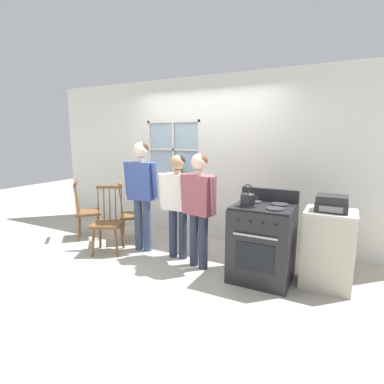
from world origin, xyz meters
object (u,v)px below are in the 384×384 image
at_px(kettle, 248,198).
at_px(potted_plant, 181,173).
at_px(side_counter, 328,248).
at_px(chair_near_wall, 87,212).
at_px(person_elderly_left, 142,185).
at_px(stereo, 332,204).
at_px(chair_by_window, 131,215).
at_px(chair_center_cluster, 108,223).
at_px(person_adult_right, 199,200).
at_px(person_teen_center, 178,197).
at_px(stove, 262,242).

bearing_deg(kettle, potted_plant, 142.54).
height_order(kettle, side_counter, kettle).
height_order(chair_near_wall, person_elderly_left, person_elderly_left).
bearing_deg(potted_plant, stereo, -20.24).
height_order(chair_by_window, potted_plant, potted_plant).
relative_size(person_elderly_left, potted_plant, 5.59).
xyz_separation_m(chair_center_cluster, potted_plant, (0.54, 1.28, 0.65)).
distance_m(chair_near_wall, person_adult_right, 2.30).
bearing_deg(chair_center_cluster, potted_plant, 41.24).
distance_m(chair_near_wall, person_elderly_left, 1.34).
distance_m(person_teen_center, stove, 1.31).
bearing_deg(stove, side_counter, 15.09).
distance_m(chair_center_cluster, side_counter, 3.02).
height_order(chair_by_window, stove, stove).
bearing_deg(chair_by_window, stereo, -135.73).
xyz_separation_m(chair_center_cluster, person_elderly_left, (0.42, 0.31, 0.57)).
xyz_separation_m(person_teen_center, stereo, (1.96, 0.07, 0.09)).
bearing_deg(potted_plant, person_adult_right, -51.26).
bearing_deg(chair_near_wall, stereo, -135.46).
height_order(stove, stereo, stove).
bearing_deg(kettle, chair_by_window, 167.44).
bearing_deg(chair_near_wall, kettle, -141.31).
relative_size(chair_by_window, person_adult_right, 0.66).
xyz_separation_m(chair_by_window, person_elderly_left, (0.42, -0.23, 0.57)).
relative_size(person_adult_right, side_counter, 1.68).
height_order(chair_by_window, person_elderly_left, person_elderly_left).
distance_m(chair_by_window, chair_near_wall, 0.81).
bearing_deg(person_adult_right, chair_by_window, 177.83).
relative_size(kettle, potted_plant, 0.84).
bearing_deg(person_adult_right, person_teen_center, 172.13).
bearing_deg(person_adult_right, chair_center_cluster, -161.13).
distance_m(person_elderly_left, potted_plant, 0.98).
xyz_separation_m(chair_near_wall, stove, (3.07, -0.15, 0.03)).
bearing_deg(person_teen_center, chair_near_wall, 175.84).
bearing_deg(chair_by_window, person_adult_right, -147.61).
height_order(potted_plant, side_counter, potted_plant).
bearing_deg(chair_by_window, person_teen_center, -145.29).
xyz_separation_m(person_teen_center, potted_plant, (-0.50, 0.97, 0.20)).
distance_m(chair_near_wall, potted_plant, 1.75).
distance_m(chair_center_cluster, stereo, 3.07).
xyz_separation_m(chair_by_window, chair_near_wall, (-0.79, -0.19, 0.00)).
relative_size(stove, potted_plant, 3.68).
distance_m(chair_center_cluster, person_elderly_left, 0.77).
bearing_deg(stereo, side_counter, 90.00).
distance_m(chair_by_window, chair_center_cluster, 0.54).
relative_size(stove, kettle, 4.39).
distance_m(person_teen_center, person_adult_right, 0.43).
distance_m(person_teen_center, side_counter, 2.01).
height_order(chair_near_wall, stereo, stereo).
xyz_separation_m(stove, potted_plant, (-1.74, 1.08, 0.63)).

